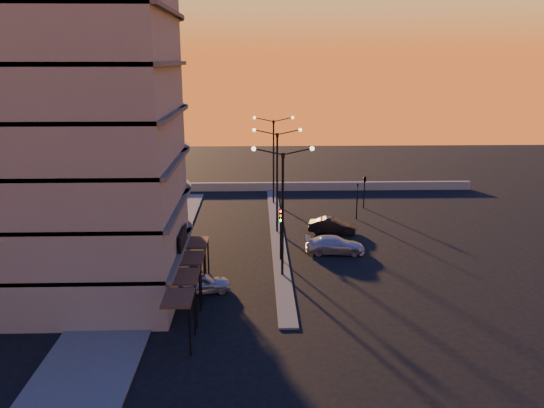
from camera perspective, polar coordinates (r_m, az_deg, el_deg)
The scene contains 14 objects.
ground at distance 38.99m, azimuth 1.11°, elevation -7.72°, with size 120.00×120.00×0.00m, color black.
sidewalk_west at distance 43.51m, azimuth -13.16°, elevation -5.55°, with size 5.00×40.00×0.12m, color #50504E.
median at distance 48.32m, azimuth 0.54°, elevation -3.02°, with size 1.20×36.00×0.12m, color #50504E.
parapet at distance 63.69m, azimuth 1.79°, elevation 1.90°, with size 44.00×0.50×1.00m, color gray.
building at distance 38.03m, azimuth -20.66°, elevation 9.31°, with size 14.35×17.08×25.00m.
streetlamp_near at distance 37.16m, azimuth 1.16°, elevation 0.24°, with size 4.32×0.32×9.51m.
streetlamp_mid at distance 46.88m, azimuth 0.56°, elevation 3.42°, with size 4.32×0.32×9.51m.
streetlamp_far at distance 56.70m, azimuth 0.17°, elevation 5.50°, with size 4.32×0.32×9.51m.
traffic_light_main at distance 40.67m, azimuth 0.94°, elevation -2.39°, with size 0.28×0.44×4.25m.
signal_east_a at distance 52.51m, azimuth 9.13°, elevation 0.41°, with size 0.13×0.16×3.60m.
signal_east_b at distance 56.34m, azimuth 9.94°, elevation 2.62°, with size 0.42×1.99×3.60m.
car_hatchback at distance 36.42m, azimuth -7.62°, elevation -8.44°, with size 1.58×3.91×1.33m, color #AFB0B8.
car_sedan at distance 48.23m, azimuth 6.51°, elevation -2.35°, with size 1.48×4.25×1.40m, color black.
car_wagon at distance 43.44m, azimuth 6.78°, elevation -4.38°, with size 1.95×4.79×1.39m, color #ACADB4.
Camera 1 is at (-1.80, -35.84, 15.24)m, focal length 35.00 mm.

